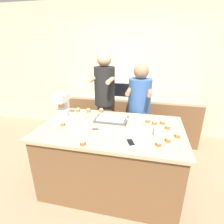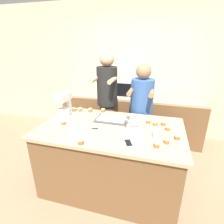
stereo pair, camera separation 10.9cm
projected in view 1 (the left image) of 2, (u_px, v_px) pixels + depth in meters
name	position (u px, v px, depth m)	size (l,w,h in m)	color
ground_plane	(111.00, 184.00, 2.50)	(16.00, 16.00, 0.00)	#937A5B
back_wall	(130.00, 70.00, 3.68)	(10.00, 0.06, 2.70)	beige
island_counter	(111.00, 157.00, 2.33)	(1.77, 1.06, 0.90)	brown
back_counter	(127.00, 116.00, 3.69)	(2.80, 0.60, 0.89)	brown
person_left	(105.00, 104.00, 2.88)	(0.34, 0.50, 1.77)	brown
person_right	(139.00, 112.00, 2.80)	(0.36, 0.52, 1.61)	brown
stand_mixer	(63.00, 108.00, 2.37)	(0.20, 0.30, 0.36)	white
mixing_bowl	(136.00, 123.00, 2.07)	(0.25, 0.25, 0.16)	#BCBCC1
baking_tray	(111.00, 119.00, 2.36)	(0.44, 0.29, 0.04)	#4C4C51
microwave_oven	(125.00, 88.00, 3.48)	(0.54, 0.35, 0.31)	silver
cell_phone	(131.00, 143.00, 1.82)	(0.12, 0.16, 0.01)	silver
drinking_glass	(157.00, 132.00, 1.92)	(0.07, 0.07, 0.13)	silver
small_plate	(77.00, 132.00, 2.02)	(0.17, 0.17, 0.02)	beige
knife	(100.00, 129.00, 2.11)	(0.22, 0.06, 0.01)	#BCBCC1
cupcake_0	(83.00, 142.00, 1.77)	(0.06, 0.06, 0.06)	#9E6038
cupcake_1	(178.00, 135.00, 1.92)	(0.06, 0.06, 0.06)	#9E6038
cupcake_2	(63.00, 123.00, 2.20)	(0.06, 0.06, 0.06)	#9E6038
cupcake_3	(159.00, 143.00, 1.76)	(0.06, 0.06, 0.06)	#9E6038
cupcake_4	(168.00, 139.00, 1.83)	(0.06, 0.06, 0.06)	#9E6038
cupcake_5	(155.00, 122.00, 2.23)	(0.06, 0.06, 0.06)	#9E6038
cupcake_6	(168.00, 126.00, 2.11)	(0.06, 0.06, 0.06)	#9E6038
cupcake_7	(163.00, 122.00, 2.24)	(0.06, 0.06, 0.06)	#9E6038
cupcake_8	(88.00, 110.00, 2.64)	(0.06, 0.06, 0.06)	#9E6038
cupcake_9	(156.00, 129.00, 2.05)	(0.06, 0.06, 0.06)	#9E6038
cupcake_10	(78.00, 110.00, 2.66)	(0.06, 0.06, 0.06)	#9E6038
cupcake_11	(148.00, 120.00, 2.29)	(0.06, 0.06, 0.06)	#9E6038
cupcake_12	(101.00, 110.00, 2.64)	(0.06, 0.06, 0.06)	#9E6038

